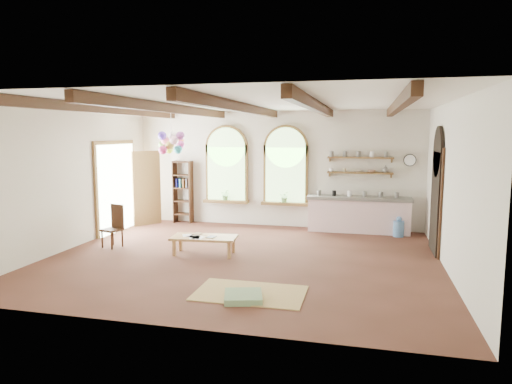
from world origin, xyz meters
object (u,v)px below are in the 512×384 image
(kitchen_counter, at_px, (359,214))
(balloon_cluster, at_px, (171,143))
(coffee_table, at_px, (204,239))
(side_chair, at_px, (113,235))

(kitchen_counter, bearing_deg, balloon_cluster, -165.85)
(coffee_table, height_order, balloon_cluster, balloon_cluster)
(kitchen_counter, distance_m, coffee_table, 4.44)
(kitchen_counter, relative_size, side_chair, 2.76)
(balloon_cluster, bearing_deg, side_chair, -111.41)
(side_chair, height_order, balloon_cluster, balloon_cluster)
(coffee_table, relative_size, balloon_cluster, 1.26)
(kitchen_counter, bearing_deg, coffee_table, -135.71)
(coffee_table, distance_m, side_chair, 2.26)
(kitchen_counter, distance_m, balloon_cluster, 5.23)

